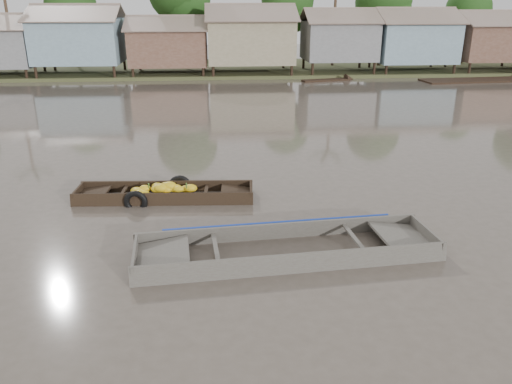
{
  "coord_description": "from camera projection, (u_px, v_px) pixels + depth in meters",
  "views": [
    {
      "loc": [
        -0.29,
        -10.86,
        5.49
      ],
      "look_at": [
        0.69,
        1.36,
        0.8
      ],
      "focal_mm": 35.0,
      "sensor_mm": 36.0,
      "label": 1
    }
  ],
  "objects": [
    {
      "name": "riverbank",
      "position": [
        255.0,
        33.0,
        40.89
      ],
      "size": [
        120.0,
        12.47,
        10.22
      ],
      "color": "#384723",
      "rests_on": "ground"
    },
    {
      "name": "banana_boat",
      "position": [
        163.0,
        194.0,
        14.85
      ],
      "size": [
        5.29,
        1.54,
        0.75
      ],
      "rotation": [
        0.0,
        0.0,
        -0.05
      ],
      "color": "black",
      "rests_on": "ground"
    },
    {
      "name": "viewer_boat",
      "position": [
        287.0,
        252.0,
        11.58
      ],
      "size": [
        7.13,
        2.41,
        0.56
      ],
      "rotation": [
        0.0,
        0.0,
        0.08
      ],
      "color": "#44403A",
      "rests_on": "ground"
    },
    {
      "name": "distant_boats",
      "position": [
        413.0,
        87.0,
        34.51
      ],
      "size": [
        49.05,
        16.24,
        0.35
      ],
      "color": "black",
      "rests_on": "ground"
    },
    {
      "name": "ground",
      "position": [
        232.0,
        244.0,
        12.1
      ],
      "size": [
        120.0,
        120.0,
        0.0
      ],
      "primitive_type": "plane",
      "color": "#4E463C",
      "rests_on": "ground"
    }
  ]
}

